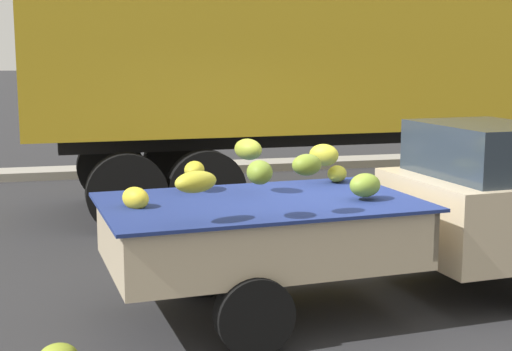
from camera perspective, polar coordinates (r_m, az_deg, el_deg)
name	(u,v)px	position (r m, az deg, el deg)	size (l,w,h in m)	color
ground	(329,297)	(7.45, 5.66, -9.28)	(220.00, 220.00, 0.00)	#28282B
curb_strip	(193,168)	(15.16, -4.86, 0.59)	(80.00, 0.80, 0.16)	gray
pickup_truck	(449,208)	(7.50, 14.61, -2.46)	(5.05, 2.10, 1.70)	#CCB793
semi_trailer	(403,44)	(12.35, 11.25, 9.93)	(12.08, 2.98, 3.95)	gold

